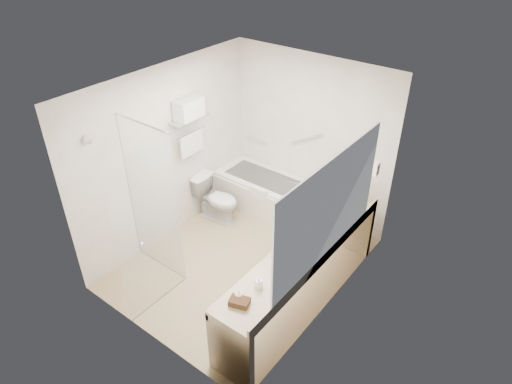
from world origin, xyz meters
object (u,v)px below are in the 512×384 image
Objects in this scene: amenity_basket at (239,302)px; vanity_counter at (302,264)px; bathtub at (267,194)px; water_bottle_left at (344,211)px; toilet at (217,199)px.

vanity_counter is at bearing 86.60° from amenity_basket.
bathtub is 7.29× the size of water_bottle_left.
toilet is 2.12m from water_bottle_left.
amenity_basket is at bearing -137.95° from toilet.
vanity_counter is 1.10m from amenity_basket.
vanity_counter is at bearing -93.72° from water_bottle_left.
bathtub is at bearing 160.52° from water_bottle_left.
water_bottle_left is (0.05, 0.83, 0.31)m from vanity_counter.
water_bottle_left reaches higher than amenity_basket.
amenity_basket is at bearing -59.34° from bathtub.
amenity_basket reaches higher than bathtub.
amenity_basket is (-0.06, -1.07, 0.24)m from vanity_counter.
water_bottle_left is at bearing -91.61° from toilet.
toilet is 3.22× the size of water_bottle_left.
bathtub is 0.59× the size of vanity_counter.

